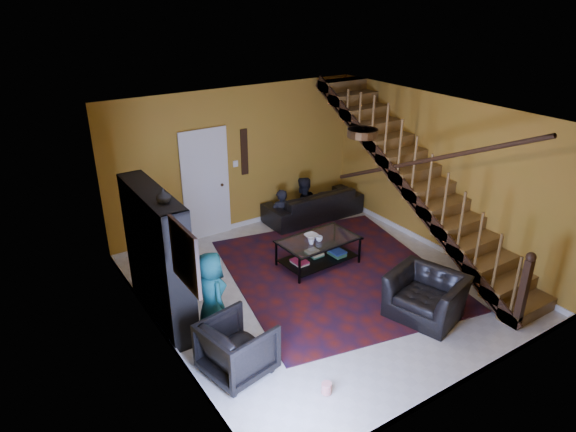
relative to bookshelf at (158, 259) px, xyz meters
The scene contains 21 objects.
floor 2.66m from the bookshelf, 14.01° to the right, with size 5.50×5.50×0.00m, color beige.
room 1.59m from the bookshelf, 34.27° to the left, with size 5.50×5.50×5.50m.
staircase 4.59m from the bookshelf, ahead, with size 0.95×5.02×3.18m.
bookshelf is the anchor object (origin of this frame).
door 2.73m from the bookshelf, 51.26° to the left, with size 0.82×0.05×2.05m, color silver.
framed_picture 1.70m from the bookshelf, 96.28° to the right, with size 0.04×0.74×0.74m, color maroon.
wall_hanging 3.38m from the bookshelf, 39.82° to the left, with size 0.14×0.03×0.90m, color black.
ceiling_fixture 3.30m from the bookshelf, 30.20° to the right, with size 0.40×0.40×0.10m, color #3F2814.
rug 3.05m from the bookshelf, ahead, with size 3.32×3.79×0.02m, color #4B120D.
sofa 4.31m from the bookshelf, 23.53° to the left, with size 2.08×0.82×0.61m, color black.
armchair_left 1.78m from the bookshelf, 77.75° to the right, with size 0.78×0.81×0.73m, color black.
armchair_right 3.89m from the bookshelf, 32.38° to the right, with size 1.02×0.89×0.67m, color black.
person_adult_a 3.68m from the bookshelf, 29.16° to the left, with size 0.45×0.29×1.22m, color black.
person_adult_b 4.13m from the bookshelf, 25.51° to the left, with size 0.67×0.52×1.37m, color black.
person_child 0.92m from the bookshelf, 57.83° to the right, with size 0.61×0.39×1.24m, color #175859.
coffee_table 2.88m from the bookshelf, ahead, with size 1.37×0.84×0.51m.
cup_a 2.80m from the bookshelf, ahead, with size 0.11×0.11×0.09m, color #999999.
cup_b 2.62m from the bookshelf, ahead, with size 0.11×0.11×0.10m, color #999999.
bowl 2.77m from the bookshelf, ahead, with size 0.23×0.23×0.06m, color #999999.
vase 1.24m from the bookshelf, 90.00° to the right, with size 0.18×0.18×0.19m, color #999999.
popcorn_bucket 2.91m from the bookshelf, 67.76° to the right, with size 0.12×0.12×0.14m, color red.
Camera 1 is at (-4.32, -5.68, 4.47)m, focal length 32.00 mm.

